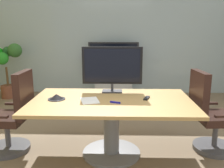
{
  "coord_description": "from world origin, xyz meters",
  "views": [
    {
      "loc": [
        0.2,
        -2.9,
        1.61
      ],
      "look_at": [
        0.12,
        0.28,
        0.89
      ],
      "focal_mm": 38.91,
      "sensor_mm": 36.0,
      "label": 1
    }
  ],
  "objects_px": {
    "wall_display_unit": "(113,78)",
    "remote_control": "(147,98)",
    "office_chair_left": "(13,119)",
    "potted_plant": "(7,64)",
    "conference_phone": "(57,97)",
    "office_chair_right": "(210,118)",
    "tv_monitor": "(112,67)",
    "conference_table": "(111,113)"
  },
  "relations": [
    {
      "from": "tv_monitor",
      "to": "potted_plant",
      "type": "height_order",
      "value": "tv_monitor"
    },
    {
      "from": "conference_phone",
      "to": "office_chair_left",
      "type": "bearing_deg",
      "value": 176.13
    },
    {
      "from": "office_chair_right",
      "to": "wall_display_unit",
      "type": "bearing_deg",
      "value": 21.49
    },
    {
      "from": "wall_display_unit",
      "to": "remote_control",
      "type": "height_order",
      "value": "wall_display_unit"
    },
    {
      "from": "tv_monitor",
      "to": "conference_phone",
      "type": "bearing_deg",
      "value": -149.55
    },
    {
      "from": "wall_display_unit",
      "to": "office_chair_right",
      "type": "bearing_deg",
      "value": -64.07
    },
    {
      "from": "conference_table",
      "to": "potted_plant",
      "type": "bearing_deg",
      "value": 133.96
    },
    {
      "from": "office_chair_left",
      "to": "potted_plant",
      "type": "height_order",
      "value": "potted_plant"
    },
    {
      "from": "office_chair_right",
      "to": "remote_control",
      "type": "bearing_deg",
      "value": 90.42
    },
    {
      "from": "conference_table",
      "to": "tv_monitor",
      "type": "height_order",
      "value": "tv_monitor"
    },
    {
      "from": "conference_table",
      "to": "potted_plant",
      "type": "distance_m",
      "value": 3.65
    },
    {
      "from": "potted_plant",
      "to": "conference_phone",
      "type": "xyz_separation_m",
      "value": [
        1.83,
        -2.61,
        -0.05
      ]
    },
    {
      "from": "conference_table",
      "to": "tv_monitor",
      "type": "bearing_deg",
      "value": 90.29
    },
    {
      "from": "office_chair_right",
      "to": "potted_plant",
      "type": "height_order",
      "value": "potted_plant"
    },
    {
      "from": "potted_plant",
      "to": "office_chair_left",
      "type": "bearing_deg",
      "value": -64.55
    },
    {
      "from": "conference_table",
      "to": "remote_control",
      "type": "relative_size",
      "value": 11.92
    },
    {
      "from": "potted_plant",
      "to": "remote_control",
      "type": "bearing_deg",
      "value": -40.6
    },
    {
      "from": "office_chair_right",
      "to": "office_chair_left",
      "type": "bearing_deg",
      "value": 87.56
    },
    {
      "from": "potted_plant",
      "to": "wall_display_unit",
      "type": "bearing_deg",
      "value": 6.36
    },
    {
      "from": "office_chair_right",
      "to": "conference_phone",
      "type": "height_order",
      "value": "office_chair_right"
    },
    {
      "from": "conference_table",
      "to": "remote_control",
      "type": "bearing_deg",
      "value": 8.75
    },
    {
      "from": "office_chair_right",
      "to": "potted_plant",
      "type": "bearing_deg",
      "value": 52.66
    },
    {
      "from": "wall_display_unit",
      "to": "conference_phone",
      "type": "relative_size",
      "value": 5.95
    },
    {
      "from": "office_chair_right",
      "to": "remote_control",
      "type": "height_order",
      "value": "office_chair_right"
    },
    {
      "from": "office_chair_left",
      "to": "remote_control",
      "type": "height_order",
      "value": "office_chair_left"
    },
    {
      "from": "office_chair_left",
      "to": "office_chair_right",
      "type": "height_order",
      "value": "same"
    },
    {
      "from": "office_chair_left",
      "to": "remote_control",
      "type": "distance_m",
      "value": 1.78
    },
    {
      "from": "office_chair_left",
      "to": "tv_monitor",
      "type": "distance_m",
      "value": 1.5
    },
    {
      "from": "wall_display_unit",
      "to": "remote_control",
      "type": "relative_size",
      "value": 7.71
    },
    {
      "from": "conference_phone",
      "to": "potted_plant",
      "type": "bearing_deg",
      "value": 124.99
    },
    {
      "from": "office_chair_left",
      "to": "conference_phone",
      "type": "relative_size",
      "value": 4.95
    },
    {
      "from": "tv_monitor",
      "to": "office_chair_left",
      "type": "bearing_deg",
      "value": -164.17
    },
    {
      "from": "conference_table",
      "to": "tv_monitor",
      "type": "xyz_separation_m",
      "value": [
        -0.0,
        0.42,
        0.54
      ]
    },
    {
      "from": "tv_monitor",
      "to": "wall_display_unit",
      "type": "xyz_separation_m",
      "value": [
        -0.03,
        2.48,
        -0.66
      ]
    },
    {
      "from": "remote_control",
      "to": "office_chair_right",
      "type": "bearing_deg",
      "value": 24.2
    },
    {
      "from": "wall_display_unit",
      "to": "conference_phone",
      "type": "bearing_deg",
      "value": -102.93
    },
    {
      "from": "tv_monitor",
      "to": "wall_display_unit",
      "type": "bearing_deg",
      "value": 90.79
    },
    {
      "from": "wall_display_unit",
      "to": "remote_control",
      "type": "xyz_separation_m",
      "value": [
        0.49,
        -2.83,
        0.31
      ]
    },
    {
      "from": "office_chair_left",
      "to": "remote_control",
      "type": "bearing_deg",
      "value": 91.41
    },
    {
      "from": "wall_display_unit",
      "to": "tv_monitor",
      "type": "bearing_deg",
      "value": -89.21
    },
    {
      "from": "office_chair_right",
      "to": "conference_phone",
      "type": "bearing_deg",
      "value": 89.32
    },
    {
      "from": "wall_display_unit",
      "to": "remote_control",
      "type": "bearing_deg",
      "value": -80.25
    }
  ]
}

